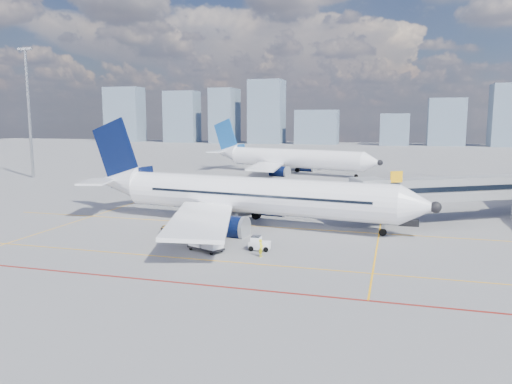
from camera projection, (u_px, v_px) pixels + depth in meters
ground at (226, 243)px, 47.69m from camera, size 420.00×420.00×0.00m
apron_markings at (205, 253)px, 44.12m from camera, size 90.00×35.12×0.01m
jet_bridge at (469, 190)px, 56.94m from camera, size 23.55×15.78×6.30m
floodlight_mast_nw at (29, 109)px, 98.56m from camera, size 3.20×0.61×25.45m
distant_skyline at (350, 118)px, 228.41m from camera, size 260.37×15.83×30.01m
main_aircraft at (241, 195)px, 56.32m from camera, size 41.94×36.41×12.29m
second_aircraft at (288, 158)px, 108.34m from camera, size 40.49×34.50×12.15m
baggage_tug at (259, 243)px, 44.92m from camera, size 1.93×1.20×1.31m
cargo_dolly at (206, 240)px, 44.60m from camera, size 3.63×2.66×1.82m
belt_loader at (181, 228)px, 51.64m from camera, size 5.33×2.62×2.15m
ramp_worker at (261, 248)px, 42.79m from camera, size 0.38×0.57×1.53m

